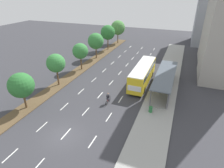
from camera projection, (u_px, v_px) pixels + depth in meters
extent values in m
plane|color=#38383D|center=(64.00, 136.00, 21.82)|extent=(140.00, 140.00, 0.00)
cube|color=brown|center=(85.00, 67.00, 41.10)|extent=(2.60, 52.00, 0.12)
cube|color=#9E9E99|center=(167.00, 79.00, 35.40)|extent=(4.50, 52.00, 0.15)
cube|color=white|center=(10.00, 155.00, 19.23)|extent=(0.14, 2.04, 0.01)
cube|color=white|center=(42.00, 127.00, 23.25)|extent=(0.14, 2.04, 0.01)
cube|color=white|center=(64.00, 106.00, 27.28)|extent=(0.14, 2.04, 0.01)
cube|color=white|center=(81.00, 91.00, 31.30)|extent=(0.14, 2.04, 0.01)
cube|color=white|center=(94.00, 80.00, 35.32)|extent=(0.14, 2.04, 0.01)
cube|color=white|center=(104.00, 70.00, 39.35)|extent=(0.14, 2.04, 0.01)
cube|color=white|center=(112.00, 63.00, 43.37)|extent=(0.14, 2.04, 0.01)
cube|color=white|center=(119.00, 57.00, 47.39)|extent=(0.14, 2.04, 0.01)
cube|color=white|center=(125.00, 51.00, 51.41)|extent=(0.14, 2.04, 0.01)
cube|color=white|center=(130.00, 47.00, 55.44)|extent=(0.14, 2.04, 0.01)
cube|color=white|center=(38.00, 166.00, 18.09)|extent=(0.14, 2.04, 0.01)
cube|color=white|center=(66.00, 134.00, 22.12)|extent=(0.14, 2.04, 0.01)
cube|color=white|center=(86.00, 111.00, 26.14)|extent=(0.14, 2.04, 0.01)
cube|color=white|center=(100.00, 95.00, 30.16)|extent=(0.14, 2.04, 0.01)
cube|color=white|center=(111.00, 83.00, 34.19)|extent=(0.14, 2.04, 0.01)
cube|color=white|center=(120.00, 73.00, 38.21)|extent=(0.14, 2.04, 0.01)
cube|color=white|center=(127.00, 65.00, 42.23)|extent=(0.14, 2.04, 0.01)
cube|color=white|center=(133.00, 58.00, 46.26)|extent=(0.14, 2.04, 0.01)
cube|color=white|center=(138.00, 53.00, 50.28)|extent=(0.14, 2.04, 0.01)
cube|color=white|center=(142.00, 48.00, 54.30)|extent=(0.14, 2.04, 0.01)
cube|color=white|center=(93.00, 142.00, 20.98)|extent=(0.14, 2.04, 0.01)
cube|color=white|center=(109.00, 117.00, 25.01)|extent=(0.14, 2.04, 0.01)
cube|color=white|center=(121.00, 99.00, 29.03)|extent=(0.14, 2.04, 0.01)
cube|color=white|center=(130.00, 86.00, 33.05)|extent=(0.14, 2.04, 0.01)
cube|color=white|center=(137.00, 75.00, 37.07)|extent=(0.14, 2.04, 0.01)
cube|color=white|center=(142.00, 67.00, 41.10)|extent=(0.14, 2.04, 0.01)
cube|color=white|center=(147.00, 60.00, 45.12)|extent=(0.14, 2.04, 0.01)
cube|color=white|center=(151.00, 54.00, 49.14)|extent=(0.14, 2.04, 0.01)
cube|color=white|center=(154.00, 49.00, 53.17)|extent=(0.14, 2.04, 0.01)
cube|color=gray|center=(164.00, 89.00, 31.65)|extent=(2.60, 12.44, 0.10)
cylinder|color=#56565B|center=(150.00, 98.00, 26.46)|extent=(0.16, 0.16, 2.60)
cylinder|color=#56565B|center=(162.00, 68.00, 36.38)|extent=(0.16, 0.16, 2.60)
cylinder|color=#56565B|center=(168.00, 101.00, 25.69)|extent=(0.16, 0.16, 2.60)
cylinder|color=#56565B|center=(175.00, 70.00, 35.62)|extent=(0.16, 0.16, 2.60)
cube|color=gray|center=(172.00, 83.00, 30.64)|extent=(0.10, 11.82, 2.34)
cube|color=#4C5660|center=(166.00, 74.00, 30.41)|extent=(2.90, 12.84, 0.16)
cube|color=yellow|center=(143.00, 74.00, 33.28)|extent=(2.50, 11.20, 2.80)
cube|color=#2D3D4C|center=(143.00, 69.00, 32.89)|extent=(2.54, 10.30, 0.90)
cube|color=silver|center=(143.00, 66.00, 32.62)|extent=(2.45, 10.98, 0.12)
cube|color=#2D3D4C|center=(149.00, 62.00, 37.79)|extent=(2.25, 0.06, 1.54)
cube|color=white|center=(134.00, 89.00, 28.70)|extent=(2.12, 0.04, 0.90)
cylinder|color=black|center=(141.00, 72.00, 37.13)|extent=(0.30, 1.00, 1.00)
cylinder|color=black|center=(152.00, 74.00, 36.42)|extent=(0.30, 1.00, 1.00)
cylinder|color=black|center=(131.00, 88.00, 31.36)|extent=(0.30, 1.00, 1.00)
cylinder|color=black|center=(144.00, 90.00, 30.65)|extent=(0.30, 1.00, 1.00)
torus|color=black|center=(109.00, 99.00, 28.34)|extent=(0.06, 0.72, 0.72)
torus|color=black|center=(107.00, 103.00, 27.43)|extent=(0.06, 0.72, 0.72)
cylinder|color=maroon|center=(108.00, 100.00, 27.76)|extent=(0.05, 0.93, 0.05)
cylinder|color=maroon|center=(108.00, 101.00, 27.75)|extent=(0.05, 0.57, 0.42)
cylinder|color=maroon|center=(107.00, 100.00, 27.58)|extent=(0.04, 0.04, 0.40)
cube|color=black|center=(107.00, 99.00, 27.49)|extent=(0.12, 0.24, 0.06)
cylinder|color=black|center=(109.00, 96.00, 28.05)|extent=(0.46, 0.04, 0.04)
cube|color=black|center=(108.00, 96.00, 27.49)|extent=(0.30, 0.36, 0.59)
cube|color=black|center=(107.00, 97.00, 27.35)|extent=(0.26, 0.26, 0.42)
sphere|color=#9E7051|center=(108.00, 94.00, 27.40)|extent=(0.20, 0.20, 0.20)
cylinder|color=#23232D|center=(107.00, 99.00, 27.69)|extent=(0.12, 0.42, 0.25)
cylinder|color=#23232D|center=(107.00, 100.00, 27.94)|extent=(0.10, 0.17, 0.41)
cylinder|color=#23232D|center=(109.00, 99.00, 27.61)|extent=(0.12, 0.42, 0.25)
cylinder|color=#23232D|center=(109.00, 100.00, 27.87)|extent=(0.10, 0.17, 0.41)
cylinder|color=black|center=(107.00, 95.00, 27.71)|extent=(0.09, 0.47, 0.28)
cylinder|color=black|center=(109.00, 96.00, 27.60)|extent=(0.09, 0.47, 0.28)
cylinder|color=brown|center=(25.00, 101.00, 26.35)|extent=(0.28, 0.28, 2.25)
sphere|color=#2D7533|center=(21.00, 85.00, 25.26)|extent=(3.47, 3.47, 3.47)
cylinder|color=brown|center=(58.00, 77.00, 32.68)|extent=(0.28, 0.28, 2.82)
sphere|color=#38843D|center=(56.00, 63.00, 31.50)|extent=(3.17, 3.17, 3.17)
cylinder|color=brown|center=(81.00, 63.00, 39.08)|extent=(0.28, 0.28, 2.73)
sphere|color=#38843D|center=(80.00, 51.00, 37.92)|extent=(3.19, 3.19, 3.19)
cylinder|color=brown|center=(96.00, 52.00, 45.61)|extent=(0.28, 0.28, 2.71)
sphere|color=#38843D|center=(96.00, 41.00, 44.36)|extent=(3.78, 3.78, 3.78)
cylinder|color=brown|center=(108.00, 44.00, 51.98)|extent=(0.28, 0.28, 3.20)
sphere|color=#2D7533|center=(108.00, 32.00, 50.59)|extent=(3.91, 3.91, 3.91)
cylinder|color=brown|center=(118.00, 38.00, 58.44)|extent=(0.28, 0.28, 3.01)
sphere|color=#4C8E42|center=(118.00, 28.00, 57.02)|extent=(4.31, 4.31, 4.31)
cylinder|color=#286B38|center=(151.00, 109.00, 25.62)|extent=(0.52, 0.52, 0.85)
cube|color=#8E939E|center=(212.00, 11.00, 54.57)|extent=(8.07, 12.24, 18.85)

